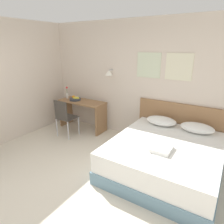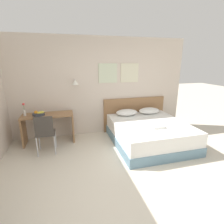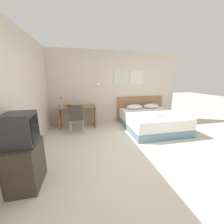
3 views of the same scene
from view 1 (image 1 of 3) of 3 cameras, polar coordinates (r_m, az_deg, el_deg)
The scene contains 11 objects.
ground_plane at distance 3.25m, azimuth -17.27°, elevation -22.73°, with size 24.00×24.00×0.00m, color beige.
wall_back at distance 4.62m, azimuth 6.35°, elevation 8.84°, with size 5.27×0.31×2.65m.
bed at distance 3.64m, azimuth 14.90°, elevation -12.34°, with size 1.76×1.96×0.55m.
headboard at distance 4.43m, azimuth 19.16°, elevation -3.91°, with size 1.88×0.06×0.97m.
pillow_left at distance 4.21m, azimuth 13.91°, elevation -2.45°, with size 0.61×0.40×0.16m.
pillow_right at distance 4.07m, azimuth 23.15°, elevation -4.19°, with size 0.61×0.40×0.16m.
folded_towel_near_foot at distance 3.24m, azimuth 14.06°, elevation -10.10°, with size 0.29×0.35×0.06m.
desk at distance 5.22m, azimuth -8.46°, elevation 0.76°, with size 1.23×0.50×0.75m.
desk_chair at distance 4.80m, azimuth -13.49°, elevation -1.01°, with size 0.41×0.41×0.91m.
fruit_bowl at distance 5.25m, azimuth -10.50°, elevation 3.73°, with size 0.29×0.29×0.12m.
flower_vase at distance 5.47m, azimuth -12.69°, elevation 5.09°, with size 0.07×0.07×0.32m.
Camera 1 is at (1.99, -1.49, 2.11)m, focal length 32.00 mm.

